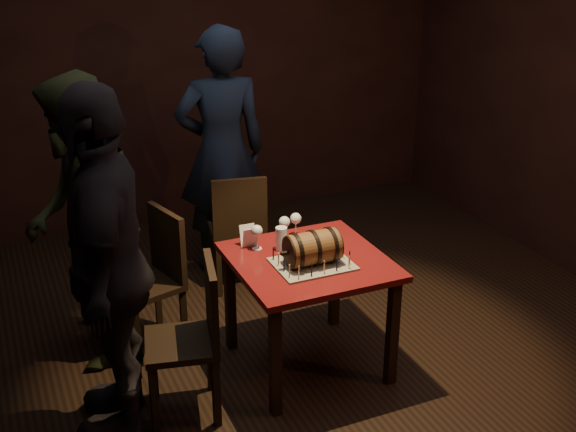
# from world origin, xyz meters

# --- Properties ---
(room_shell) EXTENTS (5.04, 5.04, 2.80)m
(room_shell) POSITION_xyz_m (0.00, 0.00, 1.40)
(room_shell) COLOR black
(room_shell) RESTS_ON ground
(pub_table) EXTENTS (0.90, 0.90, 0.75)m
(pub_table) POSITION_xyz_m (0.01, -0.17, 0.64)
(pub_table) COLOR #540E10
(pub_table) RESTS_ON ground
(cake_board) EXTENTS (0.45, 0.35, 0.01)m
(cake_board) POSITION_xyz_m (-0.01, -0.26, 0.76)
(cake_board) COLOR gray
(cake_board) RESTS_ON pub_table
(barrel_cake) EXTENTS (0.37, 0.21, 0.21)m
(barrel_cake) POSITION_xyz_m (-0.01, -0.26, 0.86)
(barrel_cake) COLOR brown
(barrel_cake) RESTS_ON cake_board
(birthday_candles) EXTENTS (0.40, 0.30, 0.09)m
(birthday_candles) POSITION_xyz_m (-0.01, -0.26, 0.80)
(birthday_candles) COLOR #FAE595
(birthday_candles) RESTS_ON cake_board
(wine_glass_left) EXTENTS (0.07, 0.07, 0.16)m
(wine_glass_left) POSITION_xyz_m (-0.23, 0.08, 0.87)
(wine_glass_left) COLOR silver
(wine_glass_left) RESTS_ON pub_table
(wine_glass_mid) EXTENTS (0.07, 0.07, 0.16)m
(wine_glass_mid) POSITION_xyz_m (-0.02, 0.14, 0.87)
(wine_glass_mid) COLOR silver
(wine_glass_mid) RESTS_ON pub_table
(wine_glass_right) EXTENTS (0.07, 0.07, 0.16)m
(wine_glass_right) POSITION_xyz_m (0.07, 0.16, 0.87)
(wine_glass_right) COLOR silver
(wine_glass_right) RESTS_ON pub_table
(pint_of_ale) EXTENTS (0.07, 0.07, 0.15)m
(pint_of_ale) POSITION_xyz_m (-0.10, 0.01, 0.82)
(pint_of_ale) COLOR silver
(pint_of_ale) RESTS_ON pub_table
(menu_card) EXTENTS (0.10, 0.05, 0.13)m
(menu_card) POSITION_xyz_m (-0.26, 0.14, 0.81)
(menu_card) COLOR white
(menu_card) RESTS_ON pub_table
(chair_back) EXTENTS (0.47, 0.47, 0.93)m
(chair_back) POSITION_xyz_m (-0.04, 0.95, 0.52)
(chair_back) COLOR black
(chair_back) RESTS_ON ground
(chair_left_rear) EXTENTS (0.49, 0.49, 0.93)m
(chair_left_rear) POSITION_xyz_m (-0.79, 0.47, 0.52)
(chair_left_rear) COLOR black
(chair_left_rear) RESTS_ON ground
(chair_left_front) EXTENTS (0.48, 0.48, 0.93)m
(chair_left_front) POSITION_xyz_m (-0.76, -0.32, 0.52)
(chair_left_front) COLOR black
(chair_left_front) RESTS_ON ground
(person_back) EXTENTS (0.75, 0.54, 1.94)m
(person_back) POSITION_xyz_m (-0.01, 1.38, 0.97)
(person_back) COLOR #192132
(person_back) RESTS_ON ground
(person_left_rear) EXTENTS (0.83, 0.99, 1.84)m
(person_left_rear) POSITION_xyz_m (-1.21, 0.51, 0.92)
(person_left_rear) COLOR #30371B
(person_left_rear) RESTS_ON ground
(person_left_front) EXTENTS (0.77, 1.23, 1.95)m
(person_left_front) POSITION_xyz_m (-1.19, -0.24, 0.98)
(person_left_front) COLOR black
(person_left_front) RESTS_ON ground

